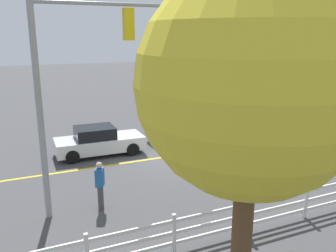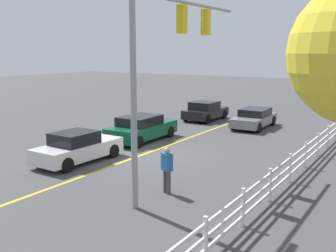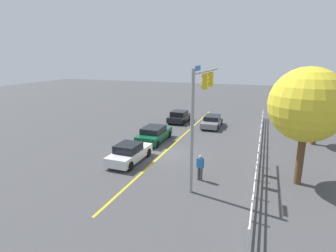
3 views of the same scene
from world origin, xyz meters
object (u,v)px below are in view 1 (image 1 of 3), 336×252
Objects in this scene: pedestrian at (100,183)px; car_3 at (300,116)px; car_1 at (190,129)px; car_2 at (99,141)px; tree_2 at (251,85)px.

car_3 is at bearing 45.71° from pedestrian.
car_1 is at bearing -177.76° from car_3.
tree_2 is (-0.37, 11.47, 4.25)m from car_2.
car_3 is (-8.12, -0.14, -0.04)m from car_1.
tree_2 reaches higher than car_3.
car_1 is 2.76× the size of pedestrian.
car_2 is 13.37m from car_3.
car_1 is at bearing 65.44° from pedestrian.
tree_2 is (13.00, 11.83, 4.26)m from car_3.
tree_2 is (4.87, 11.68, 4.22)m from car_1.
pedestrian is at bearing -138.51° from car_1.
car_2 reaches higher than car_3.
car_2 is at bearing 100.71° from pedestrian.
car_3 is (-13.37, -0.36, -0.01)m from car_2.
car_3 is at bearing 2.80° from car_2.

